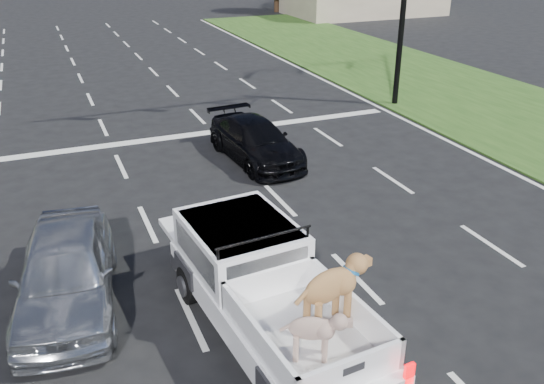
% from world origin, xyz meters
% --- Properties ---
extents(ground, '(160.00, 160.00, 0.00)m').
position_xyz_m(ground, '(0.00, 0.00, 0.00)').
color(ground, black).
rests_on(ground, ground).
extents(road_markings, '(17.75, 60.00, 0.01)m').
position_xyz_m(road_markings, '(0.00, 6.56, 0.01)').
color(road_markings, silver).
rests_on(road_markings, ground).
extents(grass_shoulder_right, '(8.00, 60.00, 0.06)m').
position_xyz_m(grass_shoulder_right, '(13.00, 6.00, 0.03)').
color(grass_shoulder_right, '#234716').
rests_on(grass_shoulder_right, ground).
extents(pickup_truck, '(2.46, 5.35, 1.95)m').
position_xyz_m(pickup_truck, '(-0.60, -0.96, 0.93)').
color(pickup_truck, black).
rests_on(pickup_truck, ground).
extents(silver_sedan, '(2.34, 4.54, 1.48)m').
position_xyz_m(silver_sedan, '(-3.75, 1.28, 0.74)').
color(silver_sedan, silver).
rests_on(silver_sedan, ground).
extents(black_coupe, '(2.10, 4.41, 1.24)m').
position_xyz_m(black_coupe, '(2.20, 6.97, 0.62)').
color(black_coupe, black).
rests_on(black_coupe, ground).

